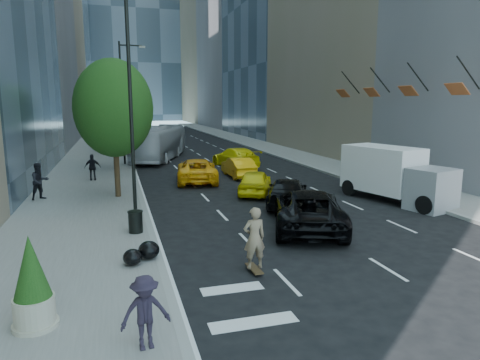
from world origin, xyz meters
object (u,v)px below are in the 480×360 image
object	(u,v)px
trash_can	(136,222)
planter_shrub	(32,284)
black_sedan_lincoln	(308,209)
city_bus	(160,143)
skateboarder	(254,242)
box_truck	(394,174)
black_sedan_mercedes	(287,192)

from	to	relation	value
trash_can	planter_shrub	xyz separation A→B (m)	(-2.61, -6.86, 0.63)
trash_can	planter_shrub	distance (m)	7.37
black_sedan_lincoln	city_bus	size ratio (longest dim) A/B	0.53
trash_can	black_sedan_lincoln	bearing A→B (deg)	-7.55
skateboarder	box_truck	world-z (taller)	box_truck
city_bus	trash_can	world-z (taller)	city_bus
trash_can	planter_shrub	size ratio (longest dim) A/B	0.38
black_sedan_lincoln	planter_shrub	world-z (taller)	planter_shrub
black_sedan_lincoln	trash_can	size ratio (longest dim) A/B	7.21
city_bus	planter_shrub	xyz separation A→B (m)	(-6.01, -30.21, -0.37)
skateboarder	black_sedan_mercedes	size ratio (longest dim) A/B	0.40
black_sedan_lincoln	planter_shrub	distance (m)	11.38
planter_shrub	black_sedan_mercedes	bearing A→B (deg)	43.51
city_bus	box_truck	distance (m)	23.36
black_sedan_mercedes	trash_can	xyz separation A→B (m)	(-7.80, -3.03, -0.14)
black_sedan_mercedes	skateboarder	bearing A→B (deg)	85.19
box_truck	trash_can	size ratio (longest dim) A/B	7.66
city_bus	box_truck	bearing A→B (deg)	-44.02
skateboarder	city_bus	world-z (taller)	city_bus
skateboarder	black_sedan_mercedes	bearing A→B (deg)	-121.36
trash_can	box_truck	bearing A→B (deg)	9.93
black_sedan_lincoln	planter_shrub	xyz separation A→B (m)	(-9.71, -5.92, 0.36)
skateboarder	planter_shrub	size ratio (longest dim) A/B	0.89
trash_can	planter_shrub	bearing A→B (deg)	-110.86
black_sedan_lincoln	box_truck	size ratio (longest dim) A/B	0.94
black_sedan_lincoln	trash_can	distance (m)	7.17
city_bus	trash_can	xyz separation A→B (m)	(-3.40, -23.35, -1.01)
city_bus	box_truck	size ratio (longest dim) A/B	1.76
black_sedan_lincoln	trash_can	world-z (taller)	black_sedan_lincoln
black_sedan_lincoln	box_truck	bearing A→B (deg)	-132.79
trash_can	black_sedan_mercedes	bearing A→B (deg)	21.20
skateboarder	box_truck	size ratio (longest dim) A/B	0.31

